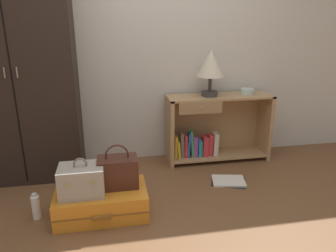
% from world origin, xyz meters
% --- Properties ---
extents(ground_plane, '(9.00, 9.00, 0.00)m').
position_xyz_m(ground_plane, '(0.00, 0.00, 0.00)').
color(ground_plane, brown).
extents(back_wall, '(6.40, 0.10, 2.60)m').
position_xyz_m(back_wall, '(0.00, 1.50, 1.30)').
color(back_wall, beige).
rests_on(back_wall, ground_plane).
extents(wardrobe, '(1.01, 0.47, 2.14)m').
position_xyz_m(wardrobe, '(-1.20, 1.20, 1.07)').
color(wardrobe, black).
rests_on(wardrobe, ground_plane).
extents(bookshelf, '(1.12, 0.35, 0.73)m').
position_xyz_m(bookshelf, '(0.70, 1.27, 0.35)').
color(bookshelf, tan).
rests_on(bookshelf, ground_plane).
extents(table_lamp, '(0.28, 0.28, 0.47)m').
position_xyz_m(table_lamp, '(0.64, 1.25, 1.04)').
color(table_lamp, '#3D3838').
rests_on(table_lamp, bookshelf).
extents(bowl, '(0.15, 0.15, 0.05)m').
position_xyz_m(bowl, '(1.07, 1.28, 0.75)').
color(bowl, silver).
rests_on(bowl, bookshelf).
extents(suitcase_large, '(0.72, 0.44, 0.22)m').
position_xyz_m(suitcase_large, '(-0.50, 0.38, 0.11)').
color(suitcase_large, orange).
rests_on(suitcase_large, ground_plane).
extents(train_case, '(0.34, 0.25, 0.30)m').
position_xyz_m(train_case, '(-0.64, 0.34, 0.33)').
color(train_case, '#A89E8E').
rests_on(train_case, suitcase_large).
extents(handbag, '(0.31, 0.20, 0.36)m').
position_xyz_m(handbag, '(-0.36, 0.42, 0.34)').
color(handbag, '#472319').
rests_on(handbag, suitcase_large).
extents(bottle, '(0.06, 0.06, 0.22)m').
position_xyz_m(bottle, '(-1.01, 0.41, 0.10)').
color(bottle, white).
rests_on(bottle, ground_plane).
extents(open_book_on_floor, '(0.39, 0.34, 0.02)m').
position_xyz_m(open_book_on_floor, '(0.69, 0.70, 0.01)').
color(open_book_on_floor, white).
rests_on(open_book_on_floor, ground_plane).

